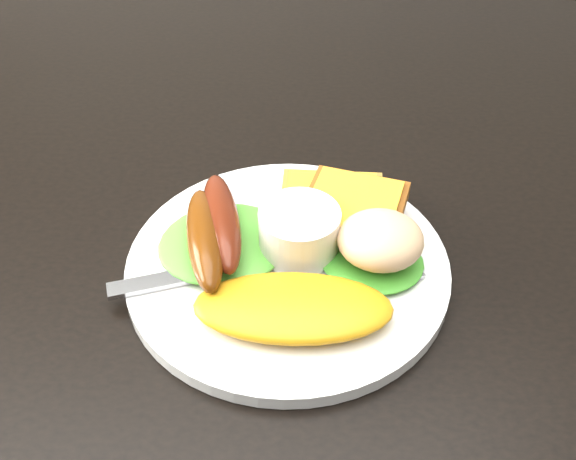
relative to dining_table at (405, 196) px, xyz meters
The scene contains 13 objects.
dining_table is the anchor object (origin of this frame).
person 0.54m from the dining_table, 116.57° to the left, with size 0.48×0.32×1.33m, color navy.
plate 0.15m from the dining_table, 131.43° to the right, with size 0.23×0.23×0.01m, color white.
lettuce_left 0.18m from the dining_table, 145.52° to the right, with size 0.10×0.09×0.01m, color #2C901A.
lettuce_right 0.13m from the dining_table, 109.03° to the right, with size 0.07×0.07×0.01m, color #348828.
omelette 0.20m from the dining_table, 119.76° to the right, with size 0.13×0.06×0.02m, color orange.
sausage_a 0.20m from the dining_table, 144.32° to the right, with size 0.03×0.10×0.03m, color #6A300C.
sausage_b 0.18m from the dining_table, 147.19° to the right, with size 0.03×0.11×0.03m, color #5A2011.
ramekin 0.14m from the dining_table, 132.19° to the right, with size 0.06×0.06×0.03m, color white.
toast_a 0.10m from the dining_table, 136.59° to the right, with size 0.08×0.08×0.01m, color olive.
toast_b 0.11m from the dining_table, 123.94° to the right, with size 0.07×0.07×0.01m, color brown.
potato_salad 0.13m from the dining_table, 107.26° to the right, with size 0.06×0.06×0.03m, color beige.
fork 0.19m from the dining_table, 139.06° to the right, with size 0.16×0.01×0.00m, color #ADAFB7.
Camera 1 is at (-0.09, -0.45, 1.10)m, focal length 42.00 mm.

